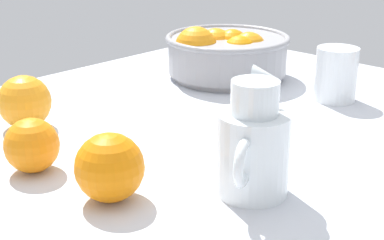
{
  "coord_description": "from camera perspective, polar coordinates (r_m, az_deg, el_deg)",
  "views": [
    {
      "loc": [
        -57.47,
        -51.21,
        34.31
      ],
      "look_at": [
        -3.18,
        0.46,
        6.74
      ],
      "focal_mm": 54.54,
      "sensor_mm": 36.0,
      "label": 1
    }
  ],
  "objects": [
    {
      "name": "loose_orange_4",
      "position": [
        0.99,
        -16.06,
        1.72
      ],
      "size": [
        8.7,
        8.7,
        8.7
      ],
      "primitive_type": "sphere",
      "color": "orange",
      "rests_on": "ground_plane"
    },
    {
      "name": "ground_plane",
      "position": [
        0.85,
        1.71,
        -4.76
      ],
      "size": [
        128.63,
        109.78,
        3.0
      ],
      "primitive_type": "cube",
      "color": "silver"
    },
    {
      "name": "loose_orange_1",
      "position": [
        0.72,
        -8.06,
        -4.61
      ],
      "size": [
        8.66,
        8.66,
        8.66
      ],
      "primitive_type": "sphere",
      "color": "orange",
      "rests_on": "ground_plane"
    },
    {
      "name": "loose_orange_2",
      "position": [
        0.82,
        -15.4,
        -2.4
      ],
      "size": [
        7.55,
        7.55,
        7.55
      ],
      "primitive_type": "sphere",
      "color": "orange",
      "rests_on": "ground_plane"
    },
    {
      "name": "juice_pitcher",
      "position": [
        0.73,
        5.96,
        -3.16
      ],
      "size": [
        13.26,
        9.14,
        15.58
      ],
      "color": "white",
      "rests_on": "ground_plane"
    },
    {
      "name": "juice_glass",
      "position": [
        1.12,
        13.9,
        4.15
      ],
      "size": [
        7.74,
        7.74,
        10.02
      ],
      "color": "white",
      "rests_on": "ground_plane"
    },
    {
      "name": "fruit_bowl",
      "position": [
        1.23,
        3.26,
        6.57
      ],
      "size": [
        26.02,
        26.02,
        11.54
      ],
      "color": "#99999E",
      "rests_on": "ground_plane"
    }
  ]
}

